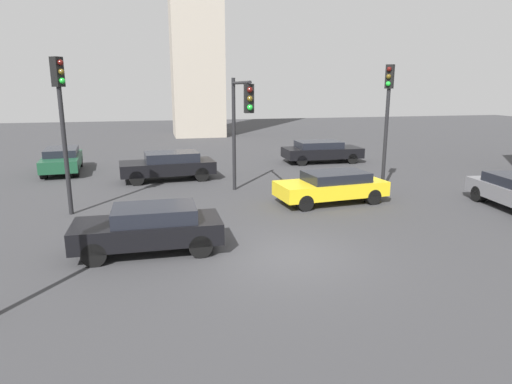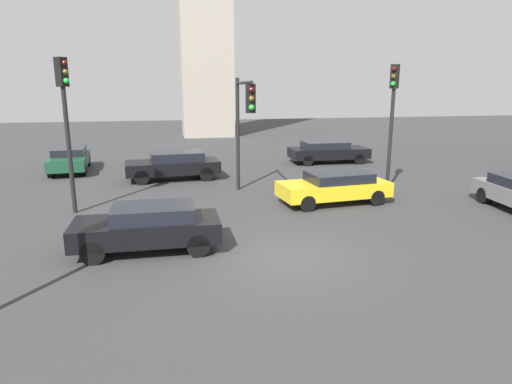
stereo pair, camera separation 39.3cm
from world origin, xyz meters
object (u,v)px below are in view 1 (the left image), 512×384
(car_1, at_px, (332,186))
(car_3, at_px, (169,165))
(traffic_light_4, at_px, (388,105))
(car_5, at_px, (321,151))
(car_2, at_px, (150,227))
(car_4, at_px, (62,159))
(traffic_light_0, at_px, (241,112))
(traffic_light_1, at_px, (61,108))

(car_1, relative_size, car_3, 0.96)
(traffic_light_4, height_order, car_1, traffic_light_4)
(traffic_light_4, distance_m, car_5, 8.37)
(car_1, relative_size, car_2, 1.11)
(car_1, relative_size, car_4, 0.97)
(traffic_light_0, distance_m, traffic_light_1, 6.53)
(car_1, distance_m, car_3, 8.68)
(car_5, bearing_deg, traffic_light_1, -146.13)
(traffic_light_4, bearing_deg, car_4, -76.19)
(car_1, bearing_deg, traffic_light_0, -24.35)
(car_2, relative_size, car_5, 0.86)
(traffic_light_4, height_order, car_4, traffic_light_4)
(traffic_light_4, distance_m, car_1, 4.64)
(traffic_light_1, height_order, car_5, traffic_light_1)
(traffic_light_1, relative_size, car_2, 1.36)
(car_1, height_order, car_2, car_2)
(car_2, height_order, car_4, car_2)
(traffic_light_0, relative_size, car_1, 1.09)
(traffic_light_1, bearing_deg, car_5, 72.13)
(traffic_light_0, distance_m, car_1, 4.70)
(car_1, xyz_separation_m, car_2, (-7.15, -3.94, 0.03))
(traffic_light_4, xyz_separation_m, car_5, (0.09, 7.78, -3.10))
(traffic_light_1, height_order, car_2, traffic_light_1)
(traffic_light_1, relative_size, car_4, 1.19)
(traffic_light_0, bearing_deg, car_2, -33.08)
(traffic_light_4, bearing_deg, car_5, -138.71)
(car_3, xyz_separation_m, car_4, (-5.59, 3.39, -0.04))
(car_4, bearing_deg, car_1, 46.60)
(traffic_light_1, bearing_deg, car_2, -19.33)
(traffic_light_1, height_order, car_4, traffic_light_1)
(car_1, xyz_separation_m, car_3, (-6.22, 6.06, 0.07))
(traffic_light_1, bearing_deg, car_4, 140.49)
(car_2, bearing_deg, car_5, -127.87)
(traffic_light_0, relative_size, traffic_light_1, 0.89)
(car_1, bearing_deg, traffic_light_1, -9.36)
(car_2, height_order, car_5, car_2)
(car_4, relative_size, car_5, 0.99)
(traffic_light_1, xyz_separation_m, car_4, (-1.82, 8.82, -3.15))
(car_2, bearing_deg, traffic_light_1, -58.05)
(car_2, bearing_deg, car_1, -151.02)
(traffic_light_1, relative_size, car_1, 1.23)
(car_1, xyz_separation_m, car_5, (3.17, 9.27, 0.03))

